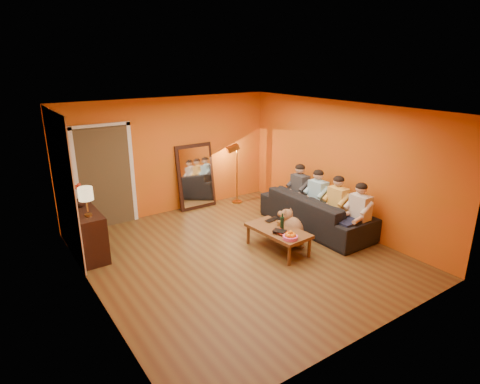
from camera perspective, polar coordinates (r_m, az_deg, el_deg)
room_shell at (r=7.13m, az=-1.73°, el=1.51°), size 5.00×5.50×2.60m
white_accent at (r=7.52m, az=-23.88°, el=0.80°), size 0.02×1.90×2.58m
doorway_recess at (r=8.81m, az=-18.84°, el=2.12°), size 1.06×0.30×2.10m
door_jamb_left at (r=8.57m, az=-22.25°, el=1.29°), size 0.08×0.06×2.20m
door_jamb_right at (r=8.86m, az=-15.09°, el=2.56°), size 0.08×0.06×2.20m
door_header at (r=8.47m, az=-19.35°, el=8.89°), size 1.22×0.06×0.08m
mirror_frame at (r=9.43m, az=-6.32°, el=2.21°), size 0.92×0.27×1.51m
mirror_glass at (r=9.39m, az=-6.20°, el=2.15°), size 0.78×0.21×1.35m
sideboard at (r=7.67m, az=-20.96°, el=-5.49°), size 0.44×1.18×0.85m
table_lamp at (r=7.16m, az=-20.98°, el=-1.33°), size 0.24×0.24×0.51m
sofa at (r=8.46m, az=10.73°, el=-2.74°), size 2.51×0.98×0.73m
coffee_table at (r=7.46m, az=5.38°, el=-6.75°), size 0.71×1.26×0.42m
floor_lamp at (r=9.68m, az=-0.43°, el=2.50°), size 0.35×0.31×1.44m
dog at (r=7.64m, az=7.47°, el=-5.00°), size 0.53×0.68×0.71m
person_far_left at (r=7.85m, az=16.64°, el=-3.00°), size 0.70×0.44×1.22m
person_mid_left at (r=8.18m, az=13.69°, el=-1.88°), size 0.70×0.44×1.22m
person_mid_right at (r=8.53m, az=10.98°, el=-0.83°), size 0.70×0.44×1.22m
person_far_right at (r=8.90m, az=8.49°, el=0.12°), size 0.70×0.44×1.22m
fruit_bowl at (r=6.98m, az=7.18°, el=-6.06°), size 0.26×0.26×0.16m
wine_bottle at (r=7.31m, az=6.02°, el=-4.19°), size 0.07×0.07×0.31m
tumbler at (r=7.52m, az=5.57°, el=-4.45°), size 0.12×0.12×0.09m
laptop at (r=7.73m, az=4.81°, el=-4.03°), size 0.34×0.26×0.02m
book_lower at (r=7.13m, az=5.34°, el=-6.05°), size 0.22×0.26×0.02m
book_mid at (r=7.13m, az=5.36°, el=-5.86°), size 0.21×0.27×0.02m
book_upper at (r=7.10m, az=5.40°, el=-5.78°), size 0.25×0.28×0.02m
vase at (r=7.72m, az=-21.86°, el=-1.26°), size 0.19×0.19×0.20m
flowers at (r=7.64m, az=-22.07°, el=0.47°), size 0.17×0.17×0.45m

